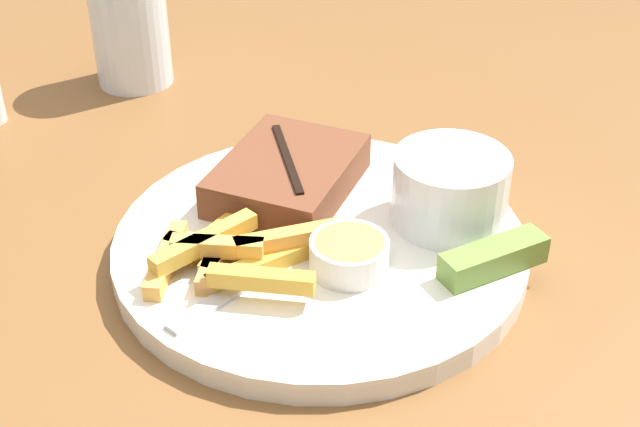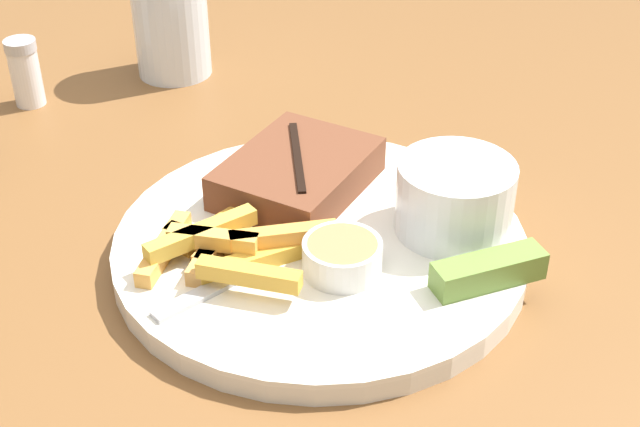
% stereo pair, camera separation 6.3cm
% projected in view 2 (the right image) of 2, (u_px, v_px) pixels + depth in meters
% --- Properties ---
extents(dining_table, '(1.39, 1.44, 0.72)m').
position_uv_depth(dining_table, '(320.00, 318.00, 0.68)').
color(dining_table, brown).
rests_on(dining_table, ground_plane).
extents(dinner_plate, '(0.30, 0.30, 0.02)m').
position_uv_depth(dinner_plate, '(320.00, 247.00, 0.65)').
color(dinner_plate, silver).
rests_on(dinner_plate, dining_table).
extents(steak_portion, '(0.13, 0.10, 0.03)m').
position_uv_depth(steak_portion, '(298.00, 173.00, 0.69)').
color(steak_portion, brown).
rests_on(steak_portion, dinner_plate).
extents(fries_pile, '(0.13, 0.13, 0.02)m').
position_uv_depth(fries_pile, '(225.00, 244.00, 0.62)').
color(fries_pile, gold).
rests_on(fries_pile, dinner_plate).
extents(coleslaw_cup, '(0.08, 0.08, 0.05)m').
position_uv_depth(coleslaw_cup, '(455.00, 194.00, 0.63)').
color(coleslaw_cup, white).
rests_on(coleslaw_cup, dinner_plate).
extents(dipping_sauce_cup, '(0.05, 0.05, 0.02)m').
position_uv_depth(dipping_sauce_cup, '(342.00, 255.00, 0.60)').
color(dipping_sauce_cup, silver).
rests_on(dipping_sauce_cup, dinner_plate).
extents(pickle_spear, '(0.08, 0.06, 0.02)m').
position_uv_depth(pickle_spear, '(489.00, 271.00, 0.59)').
color(pickle_spear, olive).
rests_on(pickle_spear, dinner_plate).
extents(fork_utensil, '(0.13, 0.04, 0.00)m').
position_uv_depth(fork_utensil, '(232.00, 279.00, 0.60)').
color(fork_utensil, '#B7B7BC').
rests_on(fork_utensil, dinner_plate).
extents(drinking_glass, '(0.07, 0.07, 0.12)m').
position_uv_depth(drinking_glass, '(170.00, 17.00, 0.88)').
color(drinking_glass, silver).
rests_on(drinking_glass, dining_table).
extents(salt_shaker, '(0.03, 0.03, 0.07)m').
position_uv_depth(salt_shaker, '(25.00, 72.00, 0.84)').
color(salt_shaker, white).
rests_on(salt_shaker, dining_table).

